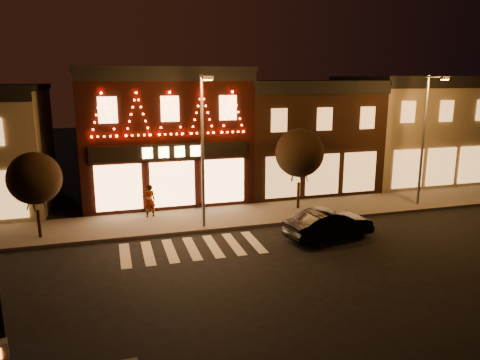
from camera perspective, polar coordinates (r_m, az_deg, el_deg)
name	(u,v)px	position (r m, az deg, el deg)	size (l,w,h in m)	color
ground	(211,286)	(17.60, -3.64, -13.18)	(120.00, 120.00, 0.00)	black
sidewalk_far	(214,218)	(25.24, -3.24, -4.80)	(44.00, 4.00, 0.15)	#47423D
building_pulp	(162,133)	(29.83, -9.75, 5.81)	(10.20, 8.34, 8.30)	black
building_right_a	(298,134)	(32.39, 7.28, 5.72)	(9.20, 8.28, 7.50)	#321C11
building_right_b	(407,128)	(36.89, 20.28, 6.13)	(9.20, 8.28, 7.80)	#7D7259
streetlamp_mid	(203,140)	(22.49, -4.65, 4.99)	(0.48, 1.75, 7.69)	#59595E
streetlamp_right	(426,131)	(28.67, 22.41, 5.75)	(0.51, 1.76, 7.68)	#59595E
tree_left	(35,178)	(23.37, -24.47, 0.18)	(2.49, 2.49, 4.16)	black
tree_right	(299,153)	(26.36, 7.51, 3.41)	(2.82, 2.82, 4.71)	black
dark_sedan	(329,224)	(22.49, 11.15, -5.50)	(1.55, 4.45, 1.47)	black
pedestrian	(149,201)	(25.43, -11.34, -2.56)	(0.67, 0.44, 1.84)	gray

